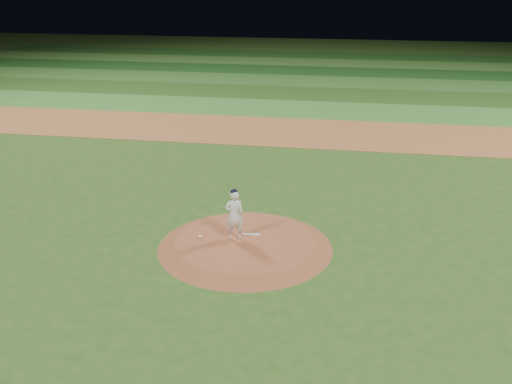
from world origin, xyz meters
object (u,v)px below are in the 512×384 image
pitcher_on_mound (234,215)px  pitching_rubber (251,234)px  pitchers_mound (245,243)px  rosin_bag (200,237)px

pitcher_on_mound → pitching_rubber: bearing=37.9°
pitching_rubber → pitcher_on_mound: size_ratio=0.32×
pitchers_mound → pitcher_on_mound: (-0.35, 0.04, 0.95)m
rosin_bag → pitchers_mound: bearing=3.4°
pitchers_mound → rosin_bag: rosin_bag is taller
rosin_bag → pitching_rubber: bearing=17.1°
pitchers_mound → rosin_bag: 1.46m
pitcher_on_mound → rosin_bag: bearing=-173.8°
pitchers_mound → pitcher_on_mound: bearing=174.2°
pitchers_mound → pitching_rubber: bearing=73.5°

